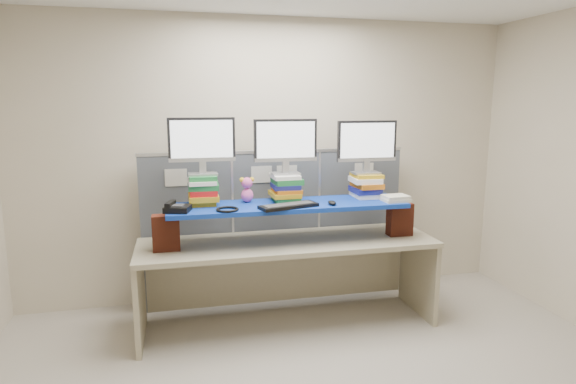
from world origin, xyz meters
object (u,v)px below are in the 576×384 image
object	(u,v)px
desk	(288,258)
monitor_left	(202,143)
monitor_center	(286,143)
monitor_right	(367,144)
keyboard	(289,206)
desk_phone	(177,208)
blue_board	(288,205)

from	to	relation	value
desk	monitor_left	size ratio (longest dim) A/B	4.68
monitor_center	monitor_right	size ratio (longest dim) A/B	1.00
monitor_right	keyboard	size ratio (longest dim) A/B	1.06
desk_phone	monitor_right	bearing A→B (deg)	23.76
monitor_right	desk_phone	size ratio (longest dim) A/B	2.36
blue_board	desk_phone	size ratio (longest dim) A/B	8.73
monitor_right	keyboard	xyz separation A→B (m)	(-0.79, -0.27, -0.47)
blue_board	monitor_center	xyz separation A→B (m)	(0.01, 0.12, 0.53)
monitor_left	monitor_center	size ratio (longest dim) A/B	1.00
monitor_left	keyboard	bearing A→B (deg)	-22.67
monitor_center	keyboard	xyz separation A→B (m)	(-0.04, -0.28, -0.49)
monitor_right	desk_phone	world-z (taller)	monitor_right
blue_board	monitor_left	bearing A→B (deg)	170.53
desk	blue_board	xyz separation A→B (m)	(0.00, 0.00, 0.47)
monitor_center	blue_board	bearing A→B (deg)	-92.55
blue_board	monitor_left	world-z (taller)	monitor_left
monitor_right	monitor_left	bearing A→B (deg)	-180.00
desk	desk_phone	xyz separation A→B (m)	(-0.94, -0.10, 0.52)
monitor_center	desk_phone	bearing A→B (deg)	-166.12
blue_board	keyboard	world-z (taller)	keyboard
desk	monitor_left	xyz separation A→B (m)	(-0.71, 0.13, 1.02)
desk	keyboard	distance (m)	0.54
desk	monitor_left	bearing A→B (deg)	170.53
blue_board	monitor_left	size ratio (longest dim) A/B	3.70
desk	monitor_center	xyz separation A→B (m)	(0.01, 0.12, 1.00)
desk	blue_board	world-z (taller)	blue_board
monitor_left	monitor_right	world-z (taller)	monitor_left
monitor_center	keyboard	distance (m)	0.57
blue_board	monitor_center	bearing A→B (deg)	87.45
monitor_center	desk_phone	world-z (taller)	monitor_center
desk	monitor_left	world-z (taller)	monitor_left
monitor_center	desk_phone	size ratio (longest dim) A/B	2.36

